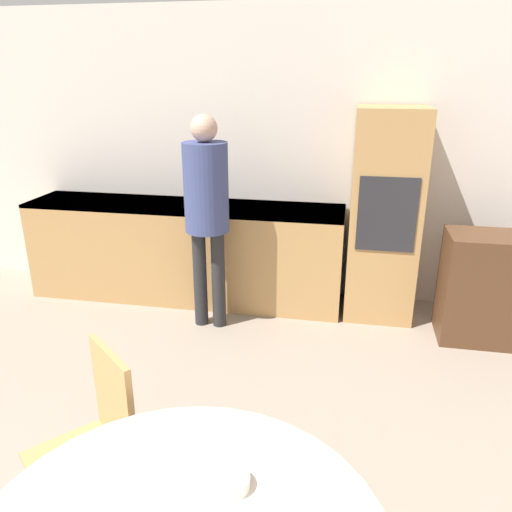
{
  "coord_description": "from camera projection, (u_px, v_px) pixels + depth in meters",
  "views": [
    {
      "loc": [
        0.49,
        0.37,
        2.03
      ],
      "look_at": [
        0.02,
        2.81,
        1.11
      ],
      "focal_mm": 35.0,
      "sensor_mm": 36.0,
      "label": 1
    }
  ],
  "objects": [
    {
      "name": "oven_unit",
      "position": [
        384.0,
        216.0,
        4.22
      ],
      "size": [
        0.57,
        0.59,
        1.78
      ],
      "color": "tan",
      "rests_on": "ground_plane"
    },
    {
      "name": "person_standing",
      "position": [
        207.0,
        201.0,
        3.92
      ],
      "size": [
        0.35,
        0.35,
        1.74
      ],
      "color": "#262628",
      "rests_on": "ground_plane"
    },
    {
      "name": "chair_far_left",
      "position": [
        98.0,
        437.0,
        2.22
      ],
      "size": [
        0.56,
        0.56,
        0.91
      ],
      "rotation": [
        0.0,
        0.0,
        5.57
      ],
      "color": "tan",
      "rests_on": "ground_plane"
    },
    {
      "name": "wall_back",
      "position": [
        297.0,
        158.0,
        4.53
      ],
      "size": [
        6.59,
        0.05,
        2.6
      ],
      "color": "silver",
      "rests_on": "ground_plane"
    },
    {
      "name": "sideboard",
      "position": [
        503.0,
        289.0,
        3.9
      ],
      "size": [
        0.91,
        0.45,
        0.87
      ],
      "color": "#51331E",
      "rests_on": "ground_plane"
    },
    {
      "name": "bowl_far",
      "position": [
        230.0,
        482.0,
        1.61
      ],
      "size": [
        0.13,
        0.13,
        0.04
      ],
      "color": "white",
      "rests_on": "dining_table"
    },
    {
      "name": "kitchen_counter",
      "position": [
        185.0,
        250.0,
        4.67
      ],
      "size": [
        2.91,
        0.6,
        0.91
      ],
      "color": "tan",
      "rests_on": "ground_plane"
    }
  ]
}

